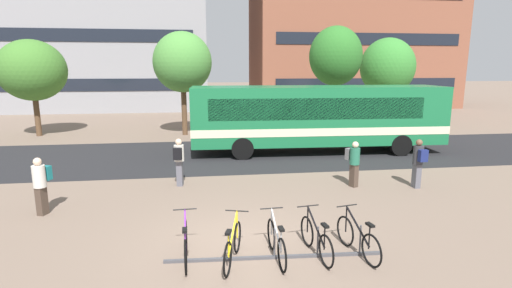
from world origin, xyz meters
TOP-DOWN VIEW (x-y plane):
  - ground at (0.00, 0.00)m, footprint 200.00×200.00m
  - bus_lane_asphalt at (0.00, 9.53)m, footprint 80.00×7.20m
  - city_bus at (4.71, 9.52)m, footprint 12.10×2.96m
  - bike_rack at (0.68, -0.70)m, footprint 4.75×0.32m
  - parked_bicycle_purple_0 at (-1.22, -0.55)m, footprint 0.52×1.72m
  - parked_bicycle_yellow_1 at (-0.23, -0.78)m, footprint 0.64×1.67m
  - parked_bicycle_silver_2 at (0.71, -0.74)m, footprint 0.52×1.72m
  - parked_bicycle_black_3 at (1.61, -0.70)m, footprint 0.52×1.71m
  - parked_bicycle_black_4 at (2.52, -0.80)m, footprint 0.54×1.70m
  - commuter_teal_pack_0 at (-5.33, 2.69)m, footprint 0.47×0.60m
  - commuter_grey_pack_1 at (4.32, 4.01)m, footprint 0.47×0.60m
  - commuter_navy_pack_2 at (6.42, 3.54)m, footprint 0.36×0.54m
  - commuter_black_pack_3 at (-1.67, 4.86)m, footprint 0.38×0.55m
  - street_tree_0 at (7.92, 16.72)m, footprint 3.48×3.48m
  - street_tree_1 at (12.70, 18.96)m, footprint 3.96×3.96m
  - street_tree_2 at (-2.00, 15.42)m, footprint 3.48×3.48m
  - street_tree_3 at (-10.77, 16.18)m, footprint 3.83×3.83m
  - building_left_wing at (-10.19, 33.15)m, footprint 19.47×11.22m
  - building_right_wing at (14.85, 32.64)m, footprint 20.49×11.01m

SIDE VIEW (x-z plane):
  - ground at x=0.00m, z-range 0.00..0.00m
  - bus_lane_asphalt at x=0.00m, z-range 0.00..0.01m
  - bike_rack at x=0.68m, z-range -0.26..0.44m
  - parked_bicycle_purple_0 at x=-1.22m, z-range -0.11..0.88m
  - parked_bicycle_yellow_1 at x=-0.23m, z-range -0.11..0.88m
  - parked_bicycle_silver_2 at x=0.71m, z-range -0.11..0.88m
  - parked_bicycle_black_3 at x=1.61m, z-range -0.11..0.88m
  - parked_bicycle_black_4 at x=2.52m, z-range -0.11..0.88m
  - commuter_grey_pack_1 at x=4.32m, z-range 0.12..1.72m
  - commuter_teal_pack_0 at x=-5.33m, z-range 0.12..1.77m
  - commuter_black_pack_3 at x=-1.67m, z-range 0.13..1.81m
  - commuter_navy_pack_2 at x=6.42m, z-range 0.13..1.83m
  - city_bus at x=4.71m, z-range 0.18..3.38m
  - street_tree_3 at x=-10.77m, z-range 1.05..6.75m
  - street_tree_1 at x=12.70m, z-range 1.00..7.23m
  - street_tree_2 at x=-2.00m, z-range 1.28..7.47m
  - street_tree_0 at x=7.92m, z-range 1.42..8.19m
  - building_right_wing at x=14.85m, z-range 0.00..16.79m
  - building_left_wing at x=-10.19m, z-range 0.00..21.31m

